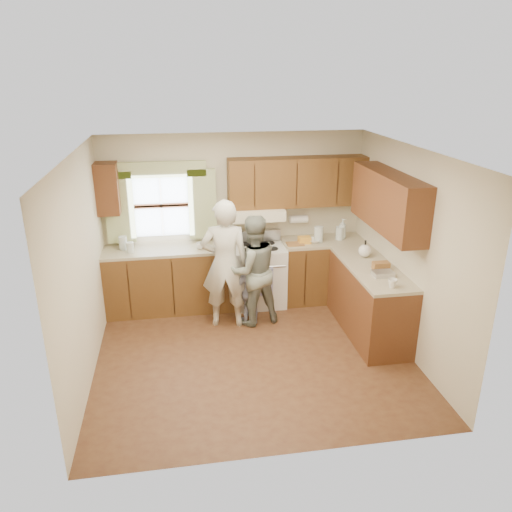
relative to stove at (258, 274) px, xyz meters
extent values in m
plane|color=#482616|center=(-0.30, -1.44, -0.47)|extent=(3.80, 3.80, 0.00)
plane|color=white|center=(-0.30, -1.44, 2.03)|extent=(3.80, 3.80, 0.00)
plane|color=beige|center=(-0.30, 0.31, 0.78)|extent=(3.80, 0.00, 3.80)
plane|color=beige|center=(-0.30, -3.19, 0.78)|extent=(3.80, 0.00, 3.80)
plane|color=beige|center=(-2.20, -1.44, 0.78)|extent=(0.00, 3.50, 3.50)
plane|color=beige|center=(1.60, -1.44, 0.78)|extent=(0.00, 3.50, 3.50)
cube|color=#44270E|center=(-1.29, 0.01, -0.02)|extent=(1.82, 0.60, 0.90)
cube|color=#44270E|center=(0.99, 0.01, -0.02)|extent=(1.22, 0.60, 0.90)
cube|color=#3C1E0E|center=(1.30, -1.11, -0.02)|extent=(0.60, 1.65, 0.90)
cube|color=tan|center=(-1.29, 0.01, 0.45)|extent=(1.82, 0.60, 0.04)
cube|color=tan|center=(0.99, 0.01, 0.45)|extent=(1.22, 0.60, 0.04)
cube|color=tan|center=(1.30, -1.11, 0.45)|extent=(0.60, 1.65, 0.04)
cube|color=#44270E|center=(0.60, 0.15, 1.33)|extent=(2.00, 0.33, 0.70)
cube|color=#3C1E0E|center=(-2.05, 0.15, 1.33)|extent=(0.30, 0.33, 0.70)
cube|color=#3C1E0E|center=(1.43, -1.11, 1.33)|extent=(0.33, 1.65, 0.70)
cube|color=beige|center=(0.00, 0.08, 0.91)|extent=(0.76, 0.45, 0.15)
cube|color=silver|center=(-1.35, 0.29, 1.03)|extent=(0.90, 0.03, 0.90)
cube|color=#F6F348|center=(-1.93, 0.24, 1.03)|extent=(0.40, 0.05, 1.02)
cube|color=#F6F348|center=(-0.77, 0.24, 1.03)|extent=(0.40, 0.05, 1.02)
cube|color=#F6F348|center=(-1.35, 0.24, 1.55)|extent=(1.30, 0.05, 0.22)
cylinder|color=white|center=(0.65, 0.21, 0.75)|extent=(0.27, 0.12, 0.12)
imported|color=silver|center=(-0.84, -0.07, 0.52)|extent=(0.14, 0.14, 0.09)
imported|color=silver|center=(1.28, 0.03, 0.63)|extent=(0.17, 0.17, 0.31)
imported|color=silver|center=(0.81, -0.06, 0.50)|extent=(0.27, 0.27, 0.05)
imported|color=silver|center=(1.29, -1.76, 0.53)|extent=(0.11, 0.11, 0.10)
cylinder|color=silver|center=(-1.91, 0.08, 0.57)|extent=(0.12, 0.12, 0.19)
cylinder|color=silver|center=(-1.80, -0.06, 0.55)|extent=(0.10, 0.10, 0.14)
cube|color=olive|center=(0.52, -0.12, 0.48)|extent=(0.24, 0.18, 0.02)
cube|color=gold|center=(0.67, -0.08, 0.52)|extent=(0.18, 0.13, 0.10)
cylinder|color=silver|center=(0.89, -0.06, 0.59)|extent=(0.13, 0.13, 0.23)
cylinder|color=silver|center=(1.23, 0.00, 0.57)|extent=(0.12, 0.12, 0.19)
sphere|color=silver|center=(1.33, -0.75, 0.56)|extent=(0.17, 0.17, 0.17)
cube|color=olive|center=(1.38, -1.21, 0.52)|extent=(0.21, 0.11, 0.09)
cube|color=silver|center=(1.32, -1.42, 0.50)|extent=(0.25, 0.17, 0.06)
cube|color=silver|center=(0.00, -0.01, -0.02)|extent=(0.76, 0.64, 0.90)
cube|color=#B7B7BC|center=(0.00, 0.25, 0.52)|extent=(0.76, 0.10, 0.16)
cylinder|color=#B7B7BC|center=(0.00, -0.33, 0.23)|extent=(0.68, 0.03, 0.03)
cube|color=#484CAA|center=(0.05, -0.35, 0.01)|extent=(0.22, 0.02, 0.42)
cylinder|color=black|center=(-0.18, 0.11, 0.44)|extent=(0.18, 0.18, 0.01)
cylinder|color=black|center=(0.18, 0.11, 0.44)|extent=(0.18, 0.18, 0.01)
cylinder|color=black|center=(-0.18, -0.14, 0.44)|extent=(0.18, 0.18, 0.01)
cylinder|color=black|center=(0.18, -0.14, 0.44)|extent=(0.18, 0.18, 0.01)
imported|color=beige|center=(-0.54, -0.59, 0.42)|extent=(0.70, 0.52, 1.77)
imported|color=#243729|center=(-0.18, -0.59, 0.31)|extent=(0.87, 0.74, 1.54)
imported|color=gray|center=(-0.21, -0.63, 0.02)|extent=(0.61, 0.36, 0.97)
camera|label=1|loc=(-1.14, -6.74, 2.87)|focal=35.00mm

